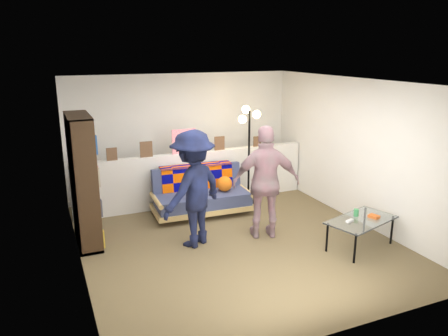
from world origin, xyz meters
name	(u,v)px	position (x,y,z in m)	size (l,w,h in m)	color
ground	(234,240)	(0.00, 0.00, 0.00)	(5.00, 5.00, 0.00)	brown
room_shell	(222,128)	(0.00, 0.47, 1.67)	(4.60, 5.05, 2.45)	silver
half_wall_ledge	(195,178)	(0.00, 1.80, 0.50)	(4.45, 0.15, 1.00)	silver
ledge_decor	(183,144)	(-0.23, 1.78, 1.18)	(2.97, 0.02, 0.45)	brown
futon_sofa	(202,195)	(-0.06, 1.26, 0.35)	(1.76, 0.91, 0.74)	tan
bookshelf	(84,185)	(-2.08, 0.81, 0.91)	(0.33, 0.98, 1.95)	black
coffee_table	(361,221)	(1.60, -0.97, 0.42)	(1.19, 0.87, 0.55)	black
floor_lamp	(248,135)	(0.94, 1.44, 1.31)	(0.43, 0.35, 1.85)	black
person_left	(193,189)	(-0.62, 0.11, 0.87)	(1.13, 0.65, 1.74)	black
person_right	(266,183)	(0.50, -0.05, 0.88)	(1.03, 0.43, 1.76)	#C78193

